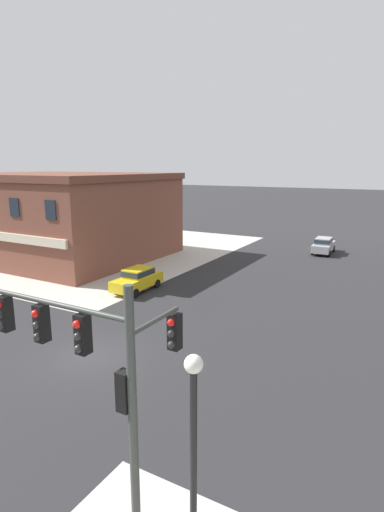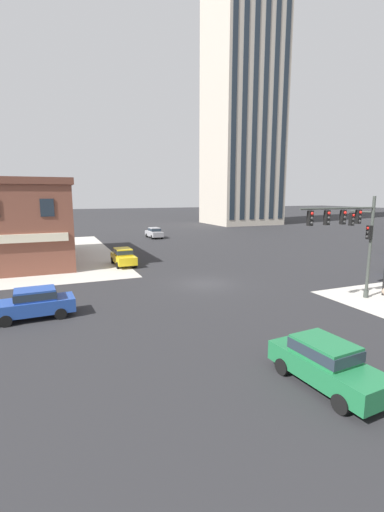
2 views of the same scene
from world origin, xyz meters
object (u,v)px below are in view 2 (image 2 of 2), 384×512
at_px(traffic_signal_main, 353,231).
at_px(car_cross_eastbound, 123,256).
at_px(car_main_northbound_far, 34,302).
at_px(car_parked_curb, 154,232).
at_px(car_main_southbound_near, 326,362).

xyz_separation_m(traffic_signal_main, car_cross_eastbound, (-11.45, 17.11, -3.63)).
xyz_separation_m(traffic_signal_main, car_main_northbound_far, (-19.15, 4.07, -3.63)).
distance_m(traffic_signal_main, car_parked_curb, 37.61).
height_order(car_main_northbound_far, car_main_southbound_near, same).
relative_size(traffic_signal_main, car_main_southbound_near, 1.50).
height_order(car_main_northbound_far, car_parked_curb, same).
distance_m(car_main_southbound_near, car_cross_eastbound, 24.93).
bearing_deg(car_main_southbound_near, traffic_signal_main, 39.96).
bearing_deg(car_main_southbound_near, car_main_northbound_far, 130.15).
distance_m(traffic_signal_main, car_cross_eastbound, 20.91).
relative_size(traffic_signal_main, car_cross_eastbound, 1.54).
bearing_deg(car_parked_curb, car_main_southbound_near, -98.71).
bearing_deg(traffic_signal_main, car_parked_curb, 93.53).
relative_size(car_main_northbound_far, car_main_southbound_near, 0.99).
relative_size(car_cross_eastbound, car_parked_curb, 0.99).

